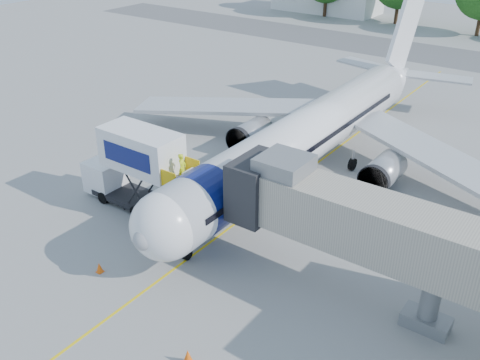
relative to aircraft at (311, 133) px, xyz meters
The scene contains 8 objects.
ground 5.07m from the aircraft, 90.00° to the right, with size 160.00×160.00×0.00m, color gray.
guidance_line 5.06m from the aircraft, 90.00° to the right, with size 0.15×70.00×0.01m, color yellow.
taxiway_strip 37.99m from the aircraft, 90.00° to the left, with size 120.00×10.00×0.01m, color #59595B.
aircraft is the anchor object (origin of this frame).
jet_bridge 13.77m from the aircraft, 54.30° to the right, with size 13.90×3.20×6.60m.
catering_hiloader 12.77m from the aircraft, 119.39° to the right, with size 8.50×2.44×5.50m.
safety_cone_a 20.12m from the aircraft, 75.54° to the right, with size 0.50×0.50×0.80m.
safety_cone_b 17.72m from the aircraft, 100.07° to the right, with size 0.38×0.38×0.60m.
Camera 1 is at (16.54, -27.37, 17.85)m, focal length 40.00 mm.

